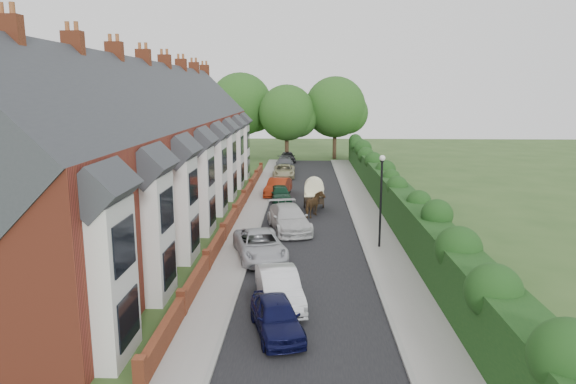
# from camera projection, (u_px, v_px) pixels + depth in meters

# --- Properties ---
(ground) EXTENTS (140.00, 140.00, 0.00)m
(ground) POSITION_uv_depth(u_px,v_px,m) (319.00, 273.00, 24.35)
(ground) COLOR #2D4C1E
(ground) RESTS_ON ground
(road) EXTENTS (6.00, 58.00, 0.02)m
(road) POSITION_uv_depth(u_px,v_px,m) (308.00, 217.00, 35.15)
(road) COLOR black
(road) RESTS_ON ground
(pavement_hedge_side) EXTENTS (2.20, 58.00, 0.12)m
(pavement_hedge_side) POSITION_uv_depth(u_px,v_px,m) (368.00, 217.00, 35.00)
(pavement_hedge_side) COLOR #989590
(pavement_hedge_side) RESTS_ON ground
(pavement_house_side) EXTENTS (1.70, 58.00, 0.12)m
(pavement_house_side) POSITION_uv_depth(u_px,v_px,m) (252.00, 216.00, 35.27)
(pavement_house_side) COLOR #989590
(pavement_house_side) RESTS_ON ground
(kerb_hedge_side) EXTENTS (0.18, 58.00, 0.13)m
(kerb_hedge_side) POSITION_uv_depth(u_px,v_px,m) (352.00, 217.00, 35.03)
(kerb_hedge_side) COLOR gray
(kerb_hedge_side) RESTS_ON ground
(kerb_house_side) EXTENTS (0.18, 58.00, 0.13)m
(kerb_house_side) POSITION_uv_depth(u_px,v_px,m) (263.00, 216.00, 35.24)
(kerb_house_side) COLOR gray
(kerb_house_side) RESTS_ON ground
(hedge) EXTENTS (2.10, 58.00, 2.85)m
(hedge) POSITION_uv_depth(u_px,v_px,m) (395.00, 195.00, 34.64)
(hedge) COLOR #103413
(hedge) RESTS_ON ground
(terrace_row) EXTENTS (9.05, 40.50, 11.50)m
(terrace_row) POSITION_uv_depth(u_px,v_px,m) (150.00, 153.00, 33.63)
(terrace_row) COLOR maroon
(terrace_row) RESTS_ON ground
(garden_wall_row) EXTENTS (0.35, 40.35, 1.10)m
(garden_wall_row) POSITION_uv_depth(u_px,v_px,m) (235.00, 213.00, 34.24)
(garden_wall_row) COLOR brown
(garden_wall_row) RESTS_ON ground
(lamppost) EXTENTS (0.32, 0.32, 5.16)m
(lamppost) POSITION_uv_depth(u_px,v_px,m) (381.00, 190.00, 27.51)
(lamppost) COLOR black
(lamppost) RESTS_ON ground
(tree_far_left) EXTENTS (7.14, 6.80, 9.29)m
(tree_far_left) POSITION_uv_depth(u_px,v_px,m) (290.00, 114.00, 62.62)
(tree_far_left) COLOR #332316
(tree_far_left) RESTS_ON ground
(tree_far_right) EXTENTS (7.98, 7.60, 10.31)m
(tree_far_right) POSITION_uv_depth(u_px,v_px,m) (338.00, 109.00, 64.26)
(tree_far_right) COLOR #332316
(tree_far_right) RESTS_ON ground
(tree_far_back) EXTENTS (8.40, 8.00, 10.82)m
(tree_far_back) POSITION_uv_depth(u_px,v_px,m) (244.00, 106.00, 65.59)
(tree_far_back) COLOR #332316
(tree_far_back) RESTS_ON ground
(car_navy) EXTENTS (2.44, 4.07, 1.30)m
(car_navy) POSITION_uv_depth(u_px,v_px,m) (276.00, 316.00, 18.20)
(car_navy) COLOR black
(car_navy) RESTS_ON ground
(car_silver_a) EXTENTS (2.37, 4.54, 1.42)m
(car_silver_a) POSITION_uv_depth(u_px,v_px,m) (279.00, 287.00, 20.68)
(car_silver_a) COLOR silver
(car_silver_a) RESTS_ON ground
(car_silver_b) EXTENTS (3.50, 5.42, 1.39)m
(car_silver_b) POSITION_uv_depth(u_px,v_px,m) (260.00, 245.00, 26.44)
(car_silver_b) COLOR #B5B6BD
(car_silver_b) RESTS_ON ground
(car_white) EXTENTS (3.29, 5.64, 1.54)m
(car_white) POSITION_uv_depth(u_px,v_px,m) (289.00, 218.00, 31.67)
(car_white) COLOR silver
(car_white) RESTS_ON ground
(car_green) EXTENTS (2.04, 3.91, 1.27)m
(car_green) POSITION_uv_depth(u_px,v_px,m) (280.00, 193.00, 40.06)
(car_green) COLOR #0F321F
(car_green) RESTS_ON ground
(car_red) EXTENTS (2.23, 4.63, 1.46)m
(car_red) POSITION_uv_depth(u_px,v_px,m) (278.00, 187.00, 42.15)
(car_red) COLOR maroon
(car_red) RESTS_ON ground
(car_beige) EXTENTS (2.18, 4.62, 1.28)m
(car_beige) POSITION_uv_depth(u_px,v_px,m) (284.00, 171.00, 51.18)
(car_beige) COLOR tan
(car_beige) RESTS_ON ground
(car_grey) EXTENTS (2.12, 4.77, 1.36)m
(car_grey) POSITION_uv_depth(u_px,v_px,m) (285.00, 164.00, 55.84)
(car_grey) COLOR #505257
(car_grey) RESTS_ON ground
(car_black) EXTENTS (2.07, 3.98, 1.29)m
(car_black) POSITION_uv_depth(u_px,v_px,m) (288.00, 157.00, 62.16)
(car_black) COLOR black
(car_black) RESTS_ON ground
(horse) EXTENTS (1.60, 2.21, 1.70)m
(horse) POSITION_uv_depth(u_px,v_px,m) (315.00, 205.00, 35.07)
(horse) COLOR #432D18
(horse) RESTS_ON ground
(horse_cart) EXTENTS (1.48, 3.27, 2.36)m
(horse_cart) POSITION_uv_depth(u_px,v_px,m) (314.00, 191.00, 37.10)
(horse_cart) COLOR black
(horse_cart) RESTS_ON ground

